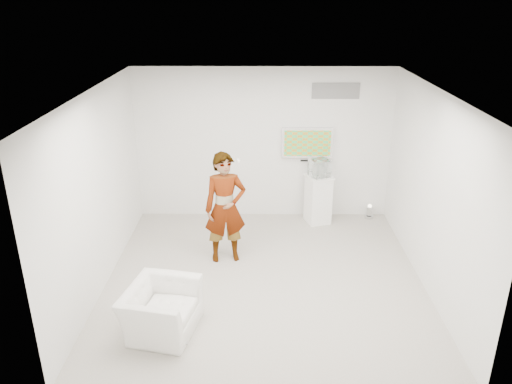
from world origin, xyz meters
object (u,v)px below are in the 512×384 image
at_px(armchair, 161,310).
at_px(pedestal, 318,199).
at_px(floor_uplight, 369,212).
at_px(tv, 307,143).
at_px(person, 225,208).

distance_m(armchair, pedestal, 4.25).
relative_size(pedestal, floor_uplight, 3.41).
xyz_separation_m(tv, armchair, (-2.25, -3.75, -1.22)).
relative_size(armchair, pedestal, 1.03).
bearing_deg(armchair, tv, -18.66).
relative_size(person, pedestal, 1.96).
height_order(person, pedestal, person).
relative_size(tv, pedestal, 1.03).
height_order(tv, armchair, tv).
distance_m(tv, floor_uplight, 1.92).
xyz_separation_m(person, floor_uplight, (2.80, 1.66, -0.81)).
bearing_deg(floor_uplight, pedestal, -171.06).
relative_size(tv, floor_uplight, 3.51).
bearing_deg(floor_uplight, armchair, -134.39).
bearing_deg(pedestal, armchair, -125.63).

